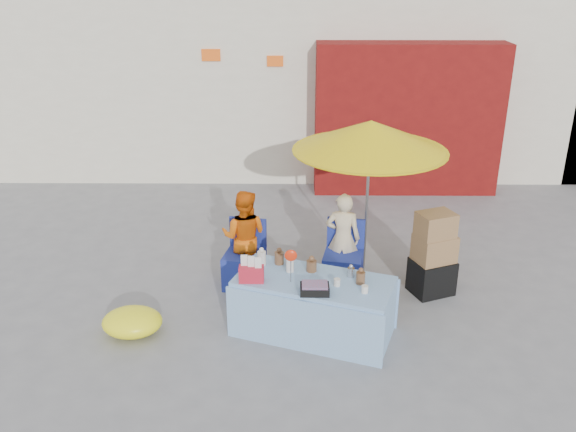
{
  "coord_description": "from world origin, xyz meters",
  "views": [
    {
      "loc": [
        0.22,
        -6.19,
        3.88
      ],
      "look_at": [
        0.16,
        0.6,
        1.0
      ],
      "focal_mm": 38.0,
      "sensor_mm": 36.0,
      "label": 1
    }
  ],
  "objects_px": {
    "market_table": "(313,305)",
    "chair_right": "(343,267)",
    "umbrella": "(370,137)",
    "vendor_beige": "(343,238)",
    "box_stack": "(433,257)",
    "chair_left": "(245,267)",
    "vendor_orange": "(244,237)"
  },
  "relations": [
    {
      "from": "market_table",
      "to": "vendor_orange",
      "type": "height_order",
      "value": "vendor_orange"
    },
    {
      "from": "market_table",
      "to": "umbrella",
      "type": "xyz_separation_m",
      "value": [
        0.71,
        1.35,
        1.55
      ]
    },
    {
      "from": "chair_right",
      "to": "chair_left",
      "type": "bearing_deg",
      "value": -168.9
    },
    {
      "from": "market_table",
      "to": "box_stack",
      "type": "distance_m",
      "value": 1.76
    },
    {
      "from": "chair_right",
      "to": "box_stack",
      "type": "relative_size",
      "value": 0.78
    },
    {
      "from": "box_stack",
      "to": "market_table",
      "type": "bearing_deg",
      "value": -149.1
    },
    {
      "from": "market_table",
      "to": "umbrella",
      "type": "height_order",
      "value": "umbrella"
    },
    {
      "from": "chair_left",
      "to": "vendor_beige",
      "type": "xyz_separation_m",
      "value": [
        1.25,
        0.13,
        0.35
      ]
    },
    {
      "from": "chair_left",
      "to": "box_stack",
      "type": "bearing_deg",
      "value": 7.07
    },
    {
      "from": "chair_right",
      "to": "vendor_beige",
      "type": "xyz_separation_m",
      "value": [
        -0.0,
        0.13,
        0.35
      ]
    },
    {
      "from": "chair_right",
      "to": "vendor_beige",
      "type": "bearing_deg",
      "value": 102.4
    },
    {
      "from": "vendor_beige",
      "to": "umbrella",
      "type": "bearing_deg",
      "value": -142.33
    },
    {
      "from": "market_table",
      "to": "box_stack",
      "type": "bearing_deg",
      "value": 50.26
    },
    {
      "from": "vendor_orange",
      "to": "box_stack",
      "type": "bearing_deg",
      "value": -176.18
    },
    {
      "from": "box_stack",
      "to": "chair_right",
      "type": "bearing_deg",
      "value": 171.41
    },
    {
      "from": "box_stack",
      "to": "umbrella",
      "type": "bearing_deg",
      "value": 150.51
    },
    {
      "from": "vendor_orange",
      "to": "umbrella",
      "type": "xyz_separation_m",
      "value": [
        1.55,
        0.15,
        1.27
      ]
    },
    {
      "from": "market_table",
      "to": "box_stack",
      "type": "height_order",
      "value": "box_stack"
    },
    {
      "from": "chair_left",
      "to": "vendor_beige",
      "type": "distance_m",
      "value": 1.3
    },
    {
      "from": "vendor_beige",
      "to": "box_stack",
      "type": "xyz_separation_m",
      "value": [
        1.09,
        -0.3,
        -0.1
      ]
    },
    {
      "from": "market_table",
      "to": "vendor_beige",
      "type": "height_order",
      "value": "vendor_beige"
    },
    {
      "from": "chair_left",
      "to": "chair_right",
      "type": "relative_size",
      "value": 1.0
    },
    {
      "from": "vendor_beige",
      "to": "box_stack",
      "type": "height_order",
      "value": "vendor_beige"
    },
    {
      "from": "vendor_orange",
      "to": "chair_right",
      "type": "bearing_deg",
      "value": -175.03
    },
    {
      "from": "chair_left",
      "to": "umbrella",
      "type": "distance_m",
      "value": 2.27
    },
    {
      "from": "market_table",
      "to": "chair_right",
      "type": "xyz_separation_m",
      "value": [
        0.41,
        1.06,
        -0.09
      ]
    },
    {
      "from": "market_table",
      "to": "chair_left",
      "type": "height_order",
      "value": "market_table"
    },
    {
      "from": "chair_right",
      "to": "box_stack",
      "type": "bearing_deg",
      "value": 2.51
    },
    {
      "from": "vendor_orange",
      "to": "umbrella",
      "type": "relative_size",
      "value": 0.59
    },
    {
      "from": "market_table",
      "to": "chair_left",
      "type": "xyz_separation_m",
      "value": [
        -0.84,
        1.06,
        -0.09
      ]
    },
    {
      "from": "chair_left",
      "to": "box_stack",
      "type": "relative_size",
      "value": 0.78
    },
    {
      "from": "umbrella",
      "to": "box_stack",
      "type": "distance_m",
      "value": 1.66
    }
  ]
}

